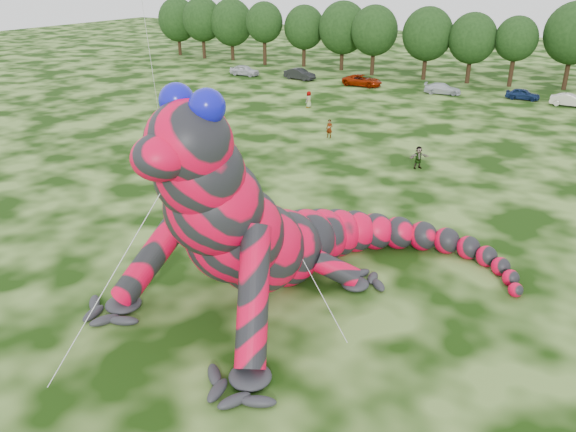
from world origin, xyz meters
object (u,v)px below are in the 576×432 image
Objects in this scene: tree_8 at (471,48)px; tree_6 at (374,40)px; spectator_4 at (309,99)px; tree_0 at (178,27)px; car_4 at (523,94)px; tree_3 at (264,34)px; car_2 at (362,80)px; tree_5 at (343,36)px; car_1 at (300,74)px; tree_9 at (514,52)px; inflatable_gecko at (280,182)px; tree_7 at (427,44)px; car_0 at (244,70)px; tree_10 at (572,46)px; tree_1 at (203,28)px; spectator_5 at (418,157)px; car_5 at (570,100)px; tree_2 at (232,30)px; tree_4 at (304,36)px; spectator_0 at (329,129)px; car_3 at (443,89)px.

tree_6 is at bearing -178.71° from tree_8.
tree_8 reaches higher than spectator_4.
car_4 is at bearing -9.29° from tree_0.
tree_3 is 22.37m from car_2.
tree_5 reaches higher than tree_8.
tree_9 is at bearing -62.37° from car_1.
tree_6 is (-17.57, 56.41, -0.33)m from inflatable_gecko.
tree_7 is at bearing -177.22° from tree_9.
spectator_4 is at bearing -139.85° from car_1.
tree_7 is at bearing -7.13° from tree_5.
tree_6 is 1.00× the size of tree_7.
car_0 is 0.96× the size of car_1.
car_4 is (36.94, 2.33, -0.09)m from car_0.
tree_1 is at bearing -179.46° from tree_10.
tree_1 is 5.71× the size of spectator_5.
inflatable_gecko is 20.05m from spectator_5.
car_5 is 2.34× the size of spectator_5.
tree_5 is 30.52m from tree_10.
inflatable_gecko is at bearing -47.22° from tree_0.
car_0 is (21.41, -11.87, -4.02)m from tree_0.
tree_7 is (7.48, 0.12, -0.01)m from tree_6.
tree_0 is 0.99× the size of tree_2.
tree_1 is 1.08× the size of tree_4.
tree_8 is at bearing 158.62° from spectator_4.
tree_1 is 1.04× the size of tree_7.
tree_9 is 5.26× the size of spectator_0.
tree_5 is at bearing -42.40° from car_0.
tree_9 is at bearing -43.96° from car_3.
car_2 is 32.72m from spectator_5.
car_5 is at bearing -9.38° from tree_1.
tree_0 reaches higher than car_5.
tree_10 is 34.19m from spectator_4.
tree_9 is 0.83× the size of tree_10.
tree_0 is at bearing 75.97° from car_2.
tree_7 reaches higher than tree_4.
car_2 is 2.89× the size of spectator_4.
tree_7 is at bearing -67.98° from car_0.
inflatable_gecko is 11.82× the size of spectator_5.
spectator_0 is (45.77, -35.04, -3.93)m from tree_0.
tree_10 is at bearing 64.66° from spectator_0.
car_1 is at bearing -162.39° from tree_10.
tree_0 is 0.97× the size of tree_1.
tree_3 reaches higher than spectator_5.
tree_8 is at bearing -15.55° from car_3.
tree_4 reaches higher than car_1.
tree_8 is at bearing 56.92° from car_5.
tree_5 is (-23.13, 58.16, -0.18)m from inflatable_gecko.
inflatable_gecko is 49.32m from car_5.
tree_10 reaches higher than tree_6.
tree_10 is at bearing 11.02° from tree_9.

